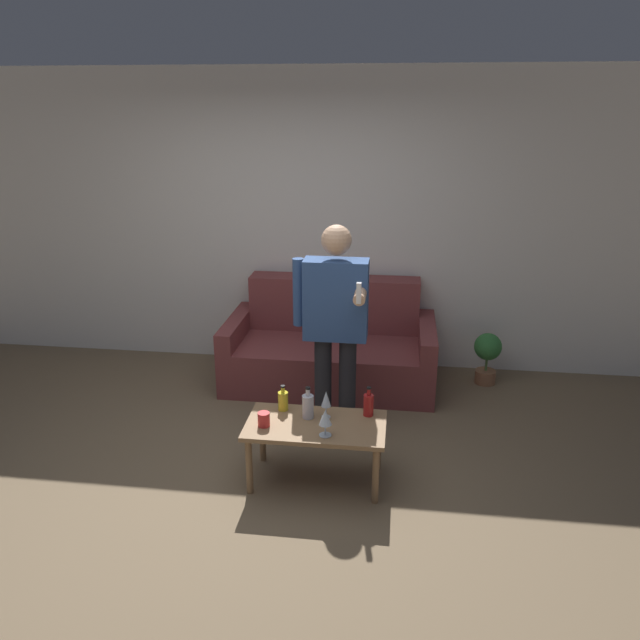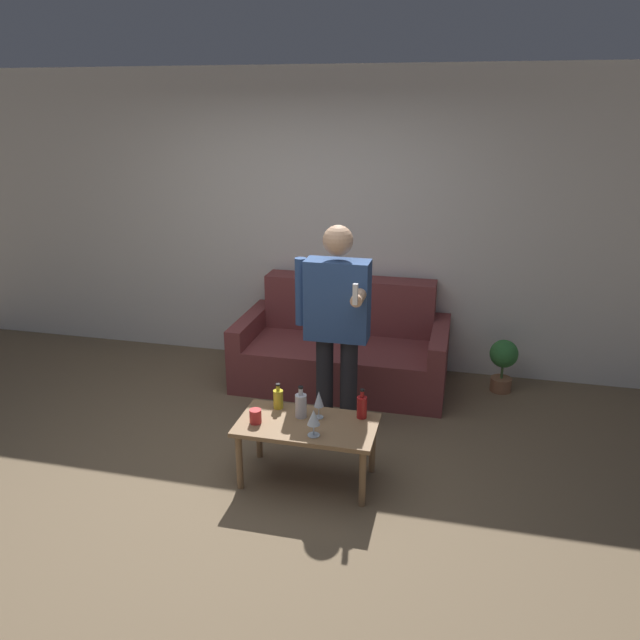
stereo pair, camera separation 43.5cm
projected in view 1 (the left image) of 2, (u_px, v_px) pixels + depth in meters
ground_plane at (243, 487)px, 4.11m from camera, size 16.00×16.00×0.00m
wall_back at (296, 222)px, 5.73m from camera, size 8.00×0.06×2.70m
couch at (331, 347)px, 5.60m from camera, size 1.83×0.94×0.89m
coffee_table at (316, 431)px, 4.06m from camera, size 0.91×0.49×0.42m
bottle_orange at (308, 406)px, 4.10m from camera, size 0.08×0.08×0.22m
bottle_green at (283, 400)px, 4.20m from camera, size 0.07×0.07×0.18m
bottle_dark at (368, 404)px, 4.13m from camera, size 0.07×0.07×0.20m
wine_glass_near at (326, 400)px, 4.08m from camera, size 0.07×0.07×0.19m
wine_glass_far at (325, 418)px, 3.87m from camera, size 0.08×0.08×0.18m
cup_on_table at (264, 419)px, 4.00m from camera, size 0.08×0.08×0.09m
person_standing_front at (335, 318)px, 4.48m from camera, size 0.54×0.43×1.60m
potted_plant at (487, 353)px, 5.53m from camera, size 0.24×0.24×0.47m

